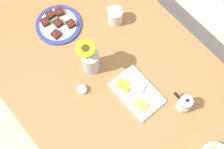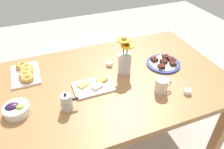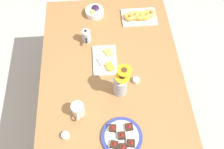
% 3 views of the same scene
% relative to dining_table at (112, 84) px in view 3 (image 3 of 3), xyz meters
% --- Properties ---
extents(ground_plane, '(6.00, 6.00, 0.00)m').
position_rel_dining_table_xyz_m(ground_plane, '(0.00, 0.00, -0.65)').
color(ground_plane, '#B7B2A8').
extents(dining_table, '(1.60, 1.00, 0.74)m').
position_rel_dining_table_xyz_m(dining_table, '(0.00, 0.00, 0.00)').
color(dining_table, '#9E6B3D').
rests_on(dining_table, ground_plane).
extents(coffee_mug, '(0.12, 0.08, 0.10)m').
position_rel_dining_table_xyz_m(coffee_mug, '(0.25, -0.23, 0.13)').
color(coffee_mug, beige).
rests_on(coffee_mug, dining_table).
extents(grape_bowl, '(0.15, 0.15, 0.07)m').
position_rel_dining_table_xyz_m(grape_bowl, '(-0.62, -0.09, 0.12)').
color(grape_bowl, white).
rests_on(grape_bowl, dining_table).
extents(cheese_platter, '(0.26, 0.17, 0.03)m').
position_rel_dining_table_xyz_m(cheese_platter, '(-0.14, -0.04, 0.10)').
color(cheese_platter, white).
rests_on(cheese_platter, dining_table).
extents(croissant_platter, '(0.19, 0.28, 0.05)m').
position_rel_dining_table_xyz_m(croissant_platter, '(-0.55, 0.27, 0.11)').
color(croissant_platter, white).
rests_on(croissant_platter, dining_table).
extents(jam_cup_honey, '(0.05, 0.05, 0.03)m').
position_rel_dining_table_xyz_m(jam_cup_honey, '(0.04, 0.16, 0.10)').
color(jam_cup_honey, white).
rests_on(jam_cup_honey, dining_table).
extents(jam_cup_berry, '(0.05, 0.05, 0.03)m').
position_rel_dining_table_xyz_m(jam_cup_berry, '(0.40, -0.31, 0.10)').
color(jam_cup_berry, white).
rests_on(jam_cup_berry, dining_table).
extents(dessert_plate, '(0.25, 0.25, 0.05)m').
position_rel_dining_table_xyz_m(dessert_plate, '(0.43, 0.03, 0.10)').
color(dessert_plate, navy).
rests_on(dessert_plate, dining_table).
extents(flower_vase, '(0.11, 0.11, 0.26)m').
position_rel_dining_table_xyz_m(flower_vase, '(0.11, 0.05, 0.18)').
color(flower_vase, '#B2B2BC').
rests_on(flower_vase, dining_table).
extents(moka_pot, '(0.11, 0.07, 0.12)m').
position_rel_dining_table_xyz_m(moka_pot, '(-0.35, -0.17, 0.13)').
color(moka_pot, '#B7B7BC').
rests_on(moka_pot, dining_table).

